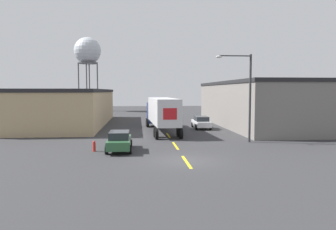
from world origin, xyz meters
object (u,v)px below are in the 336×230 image
at_px(fire_hydrant, 94,146).
at_px(parked_car_right_far, 201,122).
at_px(semi_truck, 161,111).
at_px(street_lamp, 246,91).
at_px(water_tower, 88,52).
at_px(parked_car_left_near, 119,141).

bearing_deg(fire_hydrant, parked_car_right_far, 52.22).
bearing_deg(semi_truck, street_lamp, -53.02).
height_order(water_tower, fire_hydrant, water_tower).
xyz_separation_m(semi_truck, water_tower, (-14.25, 40.68, 11.46)).
bearing_deg(water_tower, parked_car_right_far, -63.01).
xyz_separation_m(parked_car_left_near, parked_car_right_far, (9.30, 14.31, 0.00)).
height_order(semi_truck, fire_hydrant, semi_truck).
height_order(parked_car_right_far, fire_hydrant, parked_car_right_far).
height_order(semi_truck, street_lamp, street_lamp).
bearing_deg(parked_car_right_far, water_tower, 116.99).
relative_size(parked_car_right_far, fire_hydrant, 5.52).
bearing_deg(street_lamp, parked_car_right_far, 99.76).
distance_m(street_lamp, fire_hydrant, 14.23).
xyz_separation_m(parked_car_right_far, street_lamp, (1.90, -11.04, 3.91)).
relative_size(water_tower, street_lamp, 2.14).
xyz_separation_m(water_tower, street_lamp, (21.30, -49.13, -9.08)).
bearing_deg(parked_car_left_near, water_tower, 100.90).
xyz_separation_m(water_tower, fire_hydrant, (8.17, -52.58, -13.38)).
distance_m(parked_car_right_far, fire_hydrant, 18.33).
distance_m(semi_truck, parked_car_right_far, 5.97).
height_order(street_lamp, fire_hydrant, street_lamp).
bearing_deg(street_lamp, semi_truck, 129.83).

